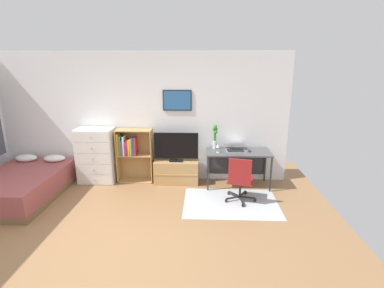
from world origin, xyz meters
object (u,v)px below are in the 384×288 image
Objects in this scene: dresser at (96,156)px; computer_mouse at (249,151)px; tv_stand at (177,172)px; bed at (22,185)px; desk at (238,156)px; bookshelf at (132,151)px; laptop at (235,147)px; television at (176,147)px; office_chair at (240,179)px; bamboo_vase at (215,136)px; wine_glass at (218,146)px.

dresser is 3.18m from computer_mouse.
dresser is at bearing -179.49° from tv_stand.
desk is at bearing 10.29° from bed.
bookshelf is at bearing 5.09° from dresser.
desk is 0.21m from laptop.
office_chair is at bearing -34.15° from television.
tv_stand is at bearing 175.52° from computer_mouse.
bamboo_vase is at bearing 7.33° from television.
tv_stand is at bearing -3.03° from bookshelf.
office_chair is (1.23, -0.85, 0.21)m from tv_stand.
television is 1.49m from computer_mouse.
laptop is at bearing 104.15° from office_chair.
office_chair is at bearing -34.86° from tv_stand.
tv_stand is 1.83× the size of bamboo_vase.
bamboo_vase reaches higher than bookshelf.
office_chair is 0.91m from laptop.
desk is at bearing -16.53° from laptop.
wine_glass reaches higher than computer_mouse.
bamboo_vase is at bearing 13.17° from bed.
laptop is at bearing 0.05° from dresser.
tv_stand is 1.32m from desk.
wine_glass is (3.71, 0.59, 0.63)m from bed.
dresser is 2.62× the size of laptop.
wine_glass is at bearing -172.20° from computer_mouse.
computer_mouse reaches higher than bed.
bamboo_vase reaches higher than computer_mouse.
wine_glass is at bearing -12.12° from television.
laptop is at bearing 10.62° from bed.
office_chair reaches higher than desk.
laptop reaches higher than computer_mouse.
computer_mouse is (1.49, -0.12, 0.51)m from tv_stand.
dresser is 2.56m from wine_glass.
bamboo_vase is at bearing 164.00° from computer_mouse.
dresser reaches higher than wine_glass.
bookshelf is 2.55× the size of laptop.
tv_stand is 1.33m from laptop.
wine_glass reaches higher than office_chair.
bookshelf is 2.37m from office_chair.
office_chair is (4.09, -0.06, 0.22)m from bed.
tv_stand is 0.72× the size of desk.
bed is 3.81m from wine_glass.
wine_glass is at bearing 8.78° from bed.
bookshelf reaches higher than office_chair.
computer_mouse is (4.35, 0.68, 0.52)m from bed.
bamboo_vase reaches higher than tv_stand.
dresser reaches higher than office_chair.
desk is at bearing -12.58° from bamboo_vase.
bookshelf is 1.23× the size of tv_stand.
desk is (1.27, -0.00, -0.18)m from television.
bed is 1.55× the size of desk.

